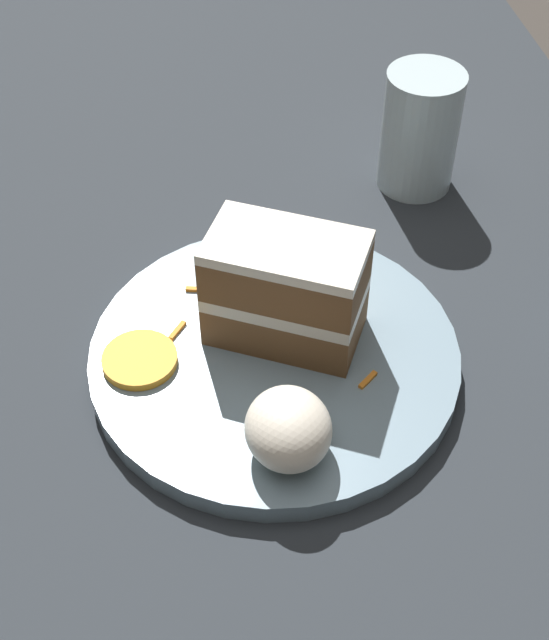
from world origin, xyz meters
TOP-DOWN VIEW (x-y plane):
  - ground_plane at (0.00, 0.00)m, footprint 6.00×6.00m
  - dining_table at (0.00, 0.00)m, footprint 1.29×0.82m
  - plate at (0.04, 0.02)m, footprint 0.29×0.29m
  - cake_slice at (0.02, 0.03)m, footprint 0.11×0.14m
  - cream_dollop at (0.14, 0.01)m, footprint 0.07×0.06m
  - orange_garnish at (0.04, -0.09)m, footprint 0.06×0.06m
  - carrot_shreds_scatter at (-0.00, 0.02)m, footprint 0.14×0.16m
  - drinking_glass at (-0.18, 0.19)m, footprint 0.07×0.07m

SIDE VIEW (x-z plane):
  - ground_plane at x=0.00m, z-range 0.00..0.00m
  - dining_table at x=0.00m, z-range 0.00..0.03m
  - plate at x=0.04m, z-range 0.03..0.05m
  - carrot_shreds_scatter at x=0.00m, z-range 0.05..0.06m
  - orange_garnish at x=0.04m, z-range 0.05..0.06m
  - cream_dollop at x=0.14m, z-range 0.05..0.10m
  - drinking_glass at x=-0.18m, z-range 0.03..0.15m
  - cake_slice at x=0.02m, z-range 0.05..0.15m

